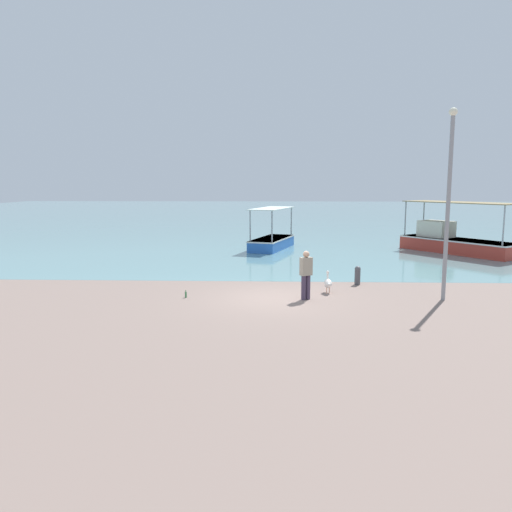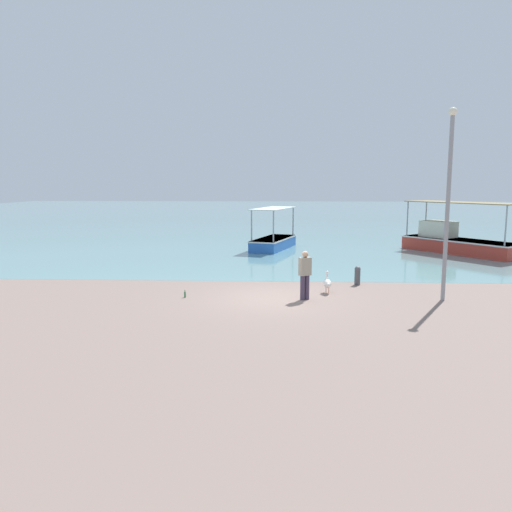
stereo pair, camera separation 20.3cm
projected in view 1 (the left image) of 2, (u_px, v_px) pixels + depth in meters
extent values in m
plane|color=gray|center=(275.00, 298.00, 17.37)|extent=(120.00, 120.00, 0.00)
cube|color=#649396|center=(275.00, 214.00, 64.83)|extent=(110.00, 90.00, 0.00)
cube|color=#BE392C|center=(458.00, 246.00, 28.62)|extent=(5.57, 6.61, 0.79)
cube|color=silver|center=(458.00, 240.00, 28.57)|extent=(5.62, 6.67, 0.08)
cylinder|color=#99999E|center=(504.00, 226.00, 25.38)|extent=(0.08, 0.08, 2.07)
cylinder|color=#99999E|center=(424.00, 217.00, 31.45)|extent=(0.08, 0.08, 2.07)
cylinder|color=#99999E|center=(405.00, 219.00, 30.49)|extent=(0.08, 0.08, 2.07)
cube|color=olive|center=(460.00, 202.00, 28.26)|extent=(5.53, 6.51, 0.05)
cube|color=beige|center=(436.00, 229.00, 29.74)|extent=(2.17, 2.25, 0.95)
cube|color=blue|center=(272.00, 243.00, 30.44)|extent=(2.85, 4.91, 0.66)
cube|color=silver|center=(272.00, 239.00, 30.40)|extent=(2.90, 4.96, 0.08)
cylinder|color=#99999E|center=(272.00, 227.00, 28.10)|extent=(0.08, 0.08, 1.77)
cylinder|color=#99999E|center=(250.00, 226.00, 28.53)|extent=(0.08, 0.08, 1.77)
cylinder|color=#99999E|center=(291.00, 221.00, 32.00)|extent=(0.08, 0.08, 1.77)
cylinder|color=#99999E|center=(272.00, 221.00, 32.42)|extent=(0.08, 0.08, 1.77)
cube|color=silver|center=(272.00, 208.00, 30.13)|extent=(2.89, 4.75, 0.05)
cylinder|color=#E0997A|center=(327.00, 290.00, 18.18)|extent=(0.03, 0.03, 0.22)
cylinder|color=#E0997A|center=(329.00, 290.00, 18.18)|extent=(0.03, 0.03, 0.22)
ellipsoid|color=white|center=(328.00, 283.00, 18.18)|extent=(0.29, 0.57, 0.32)
ellipsoid|color=white|center=(329.00, 284.00, 17.92)|extent=(0.12, 0.16, 0.10)
cylinder|color=white|center=(328.00, 276.00, 18.30)|extent=(0.07, 0.07, 0.26)
sphere|color=white|center=(328.00, 272.00, 18.27)|extent=(0.11, 0.11, 0.11)
cone|color=#E5933F|center=(327.00, 272.00, 18.44)|extent=(0.06, 0.30, 0.06)
cylinder|color=gray|center=(448.00, 210.00, 16.70)|extent=(0.14, 0.14, 6.17)
sphere|color=#EAEACC|center=(453.00, 112.00, 16.23)|extent=(0.28, 0.28, 0.28)
cylinder|color=#47474C|center=(357.00, 277.00, 19.66)|extent=(0.23, 0.23, 0.60)
sphere|color=#4C4C51|center=(358.00, 269.00, 19.61)|extent=(0.24, 0.24, 0.24)
cylinder|color=#43364D|center=(304.00, 288.00, 17.10)|extent=(0.16, 0.16, 0.85)
cylinder|color=#43364D|center=(308.00, 287.00, 17.18)|extent=(0.16, 0.16, 0.85)
cube|color=gray|center=(306.00, 266.00, 17.04)|extent=(0.46, 0.38, 0.62)
sphere|color=tan|center=(306.00, 254.00, 16.98)|extent=(0.22, 0.22, 0.22)
cylinder|color=#3F7F4C|center=(186.00, 295.00, 17.48)|extent=(0.07, 0.07, 0.20)
cylinder|color=#3F7F4C|center=(186.00, 291.00, 17.46)|extent=(0.03, 0.03, 0.07)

